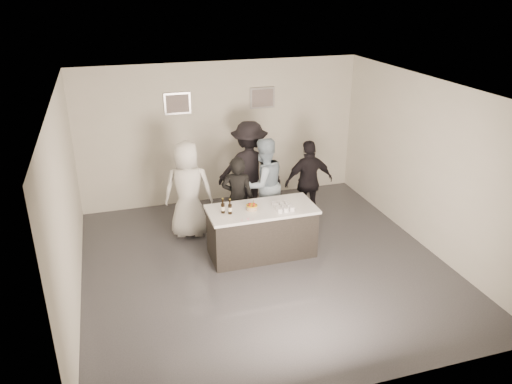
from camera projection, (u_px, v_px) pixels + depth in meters
floor at (265, 265)px, 8.54m from camera, size 6.00×6.00×0.00m
ceiling at (266, 90)px, 7.37m from camera, size 6.00×6.00×0.00m
wall_back at (221, 133)px, 10.59m from camera, size 6.00×0.04×3.00m
wall_front at (352, 285)px, 5.32m from camera, size 6.00×0.04×3.00m
wall_left at (66, 207)px, 7.14m from camera, size 0.04×6.00×3.00m
wall_right at (427, 165)px, 8.77m from camera, size 0.04×6.00×3.00m
picture_left at (177, 103)px, 10.05m from camera, size 0.54×0.04×0.44m
picture_right at (262, 98)px, 10.54m from camera, size 0.54×0.04×0.44m
bar_counter at (262, 231)px, 8.70m from camera, size 1.86×0.86×0.90m
cake at (252, 207)px, 8.46m from camera, size 0.20×0.20×0.07m
beer_bottle_a at (223, 206)px, 8.30m from camera, size 0.07×0.07×0.26m
beer_bottle_b at (230, 207)px, 8.27m from camera, size 0.07×0.07×0.26m
tumbler_cluster at (283, 206)px, 8.51m from camera, size 0.30×0.40×0.08m
candles at (248, 219)px, 8.12m from camera, size 0.24×0.08×0.01m
person_main_black at (238, 199)px, 9.13m from camera, size 0.69×0.58×1.61m
person_main_blue at (263, 184)px, 9.49m from camera, size 1.04×0.90×1.82m
person_guest_left at (188, 190)px, 9.22m from camera, size 1.01×0.77×1.85m
person_guest_right at (309, 182)px, 9.81m from camera, size 0.99×0.43×1.68m
person_guest_back at (249, 169)px, 10.07m from camera, size 1.42×1.06×1.96m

